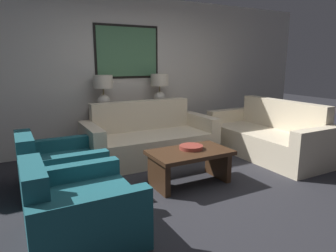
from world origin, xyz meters
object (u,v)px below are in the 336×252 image
console_table (134,127)px  table_lamp_left (103,88)px  couch_by_back_wall (150,140)px  coffee_table (190,160)px  armchair_near_back_wall (58,170)px  armchair_near_camera (79,211)px  couch_by_side (268,138)px  table_lamp_right (160,86)px  decorative_bowl (191,147)px

console_table → table_lamp_left: table_lamp_left is taller
table_lamp_left → couch_by_back_wall: (0.52, -0.67, -0.81)m
couch_by_back_wall → coffee_table: 1.17m
armchair_near_back_wall → armchair_near_camera: 1.14m
table_lamp_left → armchair_near_back_wall: (-0.97, -1.27, -0.85)m
console_table → armchair_near_camera: size_ratio=1.58×
couch_by_back_wall → couch_by_side: same height
armchair_near_back_wall → table_lamp_right: bearing=32.3°
couch_by_back_wall → decorative_bowl: size_ratio=6.78×
couch_by_side → armchair_near_camera: bearing=-163.5°
couch_by_side → armchair_near_back_wall: couch_by_side is taller
couch_by_back_wall → table_lamp_left: bearing=127.9°
armchair_near_back_wall → console_table: bearing=40.5°
couch_by_side → decorative_bowl: size_ratio=6.78×
table_lamp_left → couch_by_side: table_lamp_left is taller
table_lamp_right → armchair_near_back_wall: 2.53m
couch_by_back_wall → armchair_near_back_wall: (-1.49, -0.60, -0.04)m
decorative_bowl → armchair_near_camera: bearing=-158.2°
console_table → armchair_near_back_wall: size_ratio=1.58×
decorative_bowl → armchair_near_camera: 1.70m
decorative_bowl → armchair_near_camera: (-1.56, -0.63, -0.20)m
table_lamp_left → armchair_near_camera: size_ratio=0.59×
table_lamp_left → coffee_table: size_ratio=0.54×
coffee_table → table_lamp_left: bearing=106.5°
coffee_table → armchair_near_camera: 1.62m
table_lamp_left → armchair_near_back_wall: size_ratio=0.59×
table_lamp_left → decorative_bowl: size_ratio=1.83×
table_lamp_right → armchair_near_back_wall: size_ratio=0.59×
decorative_bowl → table_lamp_right: bearing=75.9°
table_lamp_left → decorative_bowl: (0.60, -1.78, -0.65)m
table_lamp_left → decorative_bowl: table_lamp_left is taller
couch_by_side → decorative_bowl: 1.77m
console_table → decorative_bowl: size_ratio=4.92×
coffee_table → decorative_bowl: 0.17m
table_lamp_left → armchair_near_camera: (-0.97, -2.41, -0.85)m
console_table → couch_by_side: bearing=-38.4°
couch_by_side → armchair_near_back_wall: (-3.30, 0.16, -0.04)m
coffee_table → console_table: bearing=90.7°
table_lamp_right → decorative_bowl: bearing=-104.1°
console_table → couch_by_side: size_ratio=0.73×
table_lamp_right → couch_by_side: size_ratio=0.27×
couch_by_back_wall → armchair_near_camera: (-1.49, -1.74, -0.04)m
decorative_bowl → armchair_near_back_wall: armchair_near_back_wall is taller
armchair_near_camera → couch_by_side: bearing=16.5°
coffee_table → armchair_near_back_wall: armchair_near_back_wall is taller
coffee_table → armchair_near_back_wall: (-1.51, 0.57, -0.05)m
console_table → armchair_near_camera: (-1.49, -2.41, -0.12)m
console_table → armchair_near_camera: bearing=-121.7°
table_lamp_right → decorative_bowl: 1.95m
coffee_table → table_lamp_right: bearing=74.8°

